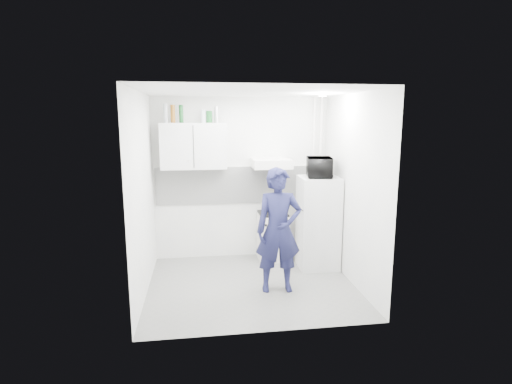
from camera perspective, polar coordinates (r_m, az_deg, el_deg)
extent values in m
plane|color=slate|center=(5.66, -0.66, -13.13)|extent=(2.80, 2.80, 0.00)
plane|color=white|center=(5.20, -0.72, 14.15)|extent=(2.80, 2.80, 0.00)
plane|color=white|center=(6.50, -2.12, 1.91)|extent=(2.80, 0.00, 2.80)
plane|color=white|center=(5.29, -15.92, -0.47)|extent=(0.00, 2.60, 2.60)
plane|color=white|center=(5.63, 13.59, 0.29)|extent=(0.00, 2.60, 2.60)
imported|color=#181A3E|center=(5.25, 3.24, -5.49)|extent=(0.62, 0.42, 1.65)
cube|color=white|center=(6.53, 2.38, -6.38)|extent=(0.47, 0.47, 0.75)
cube|color=white|center=(6.18, 8.83, -4.32)|extent=(0.60, 0.60, 1.40)
cube|color=black|center=(6.43, 2.40, -3.07)|extent=(0.45, 0.45, 0.03)
cylinder|color=silver|center=(6.46, 2.66, -2.42)|extent=(0.19, 0.19, 0.10)
imported|color=black|center=(6.02, 9.06, 3.51)|extent=(0.59, 0.45, 0.29)
cylinder|color=#B2B7BC|center=(6.24, -12.79, 10.90)|extent=(0.07, 0.07, 0.28)
cylinder|color=brown|center=(6.23, -11.80, 10.87)|extent=(0.07, 0.07, 0.27)
cylinder|color=#144C1E|center=(6.23, -10.64, 10.91)|extent=(0.06, 0.06, 0.27)
cylinder|color=#B2B7BC|center=(6.22, -7.53, 10.68)|extent=(0.08, 0.08, 0.20)
cylinder|color=#144C1E|center=(6.22, -6.69, 10.61)|extent=(0.09, 0.09, 0.18)
cylinder|color=silver|center=(6.23, -5.69, 10.93)|extent=(0.06, 0.06, 0.24)
cube|color=white|center=(6.23, -8.90, 6.51)|extent=(1.00, 0.35, 0.70)
cube|color=white|center=(6.29, 2.20, 4.10)|extent=(0.60, 0.50, 0.14)
cube|color=white|center=(6.50, -2.10, 1.02)|extent=(2.74, 0.03, 0.60)
cylinder|color=white|center=(6.69, 9.11, 2.02)|extent=(0.05, 0.05, 2.60)
cylinder|color=white|center=(6.65, 8.12, 2.01)|extent=(0.04, 0.04, 2.60)
cylinder|color=white|center=(5.61, 9.48, 13.43)|extent=(0.10, 0.10, 0.02)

